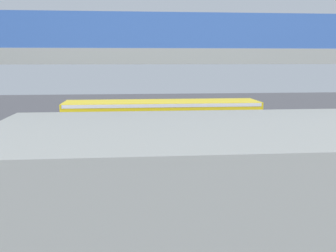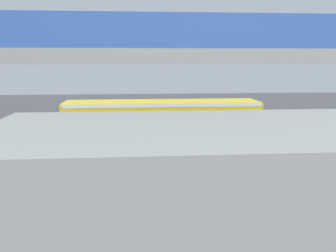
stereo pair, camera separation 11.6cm
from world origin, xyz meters
name	(u,v)px [view 2 (the right image)]	position (x,y,z in m)	size (l,w,h in m)	color
ground	(181,151)	(0.00, 0.00, 0.00)	(80.00, 80.00, 0.00)	#424247
city_bus	(162,122)	(1.17, 0.30, 1.88)	(11.54, 2.85, 3.15)	yellow
bicycle_orange	(333,165)	(-7.02, 5.19, 0.37)	(1.77, 0.44, 0.96)	black
pedestrian	(55,127)	(8.37, -4.26, 0.89)	(0.38, 0.38, 1.79)	#2D2D38
traffic_sign	(257,113)	(-5.70, -2.83, 1.89)	(0.08, 0.60, 2.80)	slate
lane_dash_leftmost	(259,139)	(-6.00, -3.15, 0.00)	(2.00, 0.20, 0.01)	silver
lane_dash_left	(203,140)	(-2.00, -3.15, 0.00)	(2.00, 0.20, 0.01)	silver
lane_dash_centre	(147,141)	(2.00, -3.15, 0.00)	(2.00, 0.20, 0.01)	silver
lane_dash_right	(88,142)	(6.00, -3.15, 0.00)	(2.00, 0.20, 0.01)	silver
pedestrian_overpass	(214,68)	(0.00, 9.40, 5.30)	(31.65, 2.60, 7.04)	gray
station_building	(196,219)	(1.49, 14.93, 2.10)	(9.00, 5.04, 4.20)	gray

